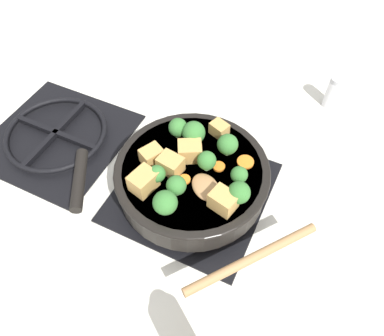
{
  "coord_description": "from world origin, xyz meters",
  "views": [
    {
      "loc": [
        -0.41,
        -0.19,
        0.68
      ],
      "look_at": [
        0.0,
        0.0,
        0.09
      ],
      "focal_mm": 35.0,
      "sensor_mm": 36.0,
      "label": 1
    }
  ],
  "objects": [
    {
      "name": "salt_shaker",
      "position": [
        0.4,
        -0.2,
        0.04
      ],
      "size": [
        0.04,
        0.04,
        0.09
      ],
      "color": "white",
      "rests_on": "ground_plane"
    },
    {
      "name": "ground_plane",
      "position": [
        0.0,
        0.0,
        0.0
      ],
      "size": [
        2.4,
        2.4,
        0.0
      ],
      "primitive_type": "plane",
      "color": "silver"
    },
    {
      "name": "broccoli_floret_small_inner",
      "position": [
        0.01,
        -0.03,
        0.11
      ],
      "size": [
        0.04,
        0.04,
        0.04
      ],
      "color": "#709956",
      "rests_on": "skillet_pan"
    },
    {
      "name": "front_burner_grate",
      "position": [
        0.0,
        0.0,
        0.01
      ],
      "size": [
        0.31,
        0.31,
        0.03
      ],
      "color": "black",
      "rests_on": "ground_plane"
    },
    {
      "name": "skillet_pan",
      "position": [
        -0.0,
        0.0,
        0.06
      ],
      "size": [
        0.34,
        0.4,
        0.06
      ],
      "color": "black",
      "rests_on": "front_burner_grate"
    },
    {
      "name": "carrot_slice_edge_slice",
      "position": [
        0.06,
        -0.09,
        0.09
      ],
      "size": [
        0.03,
        0.03,
        0.01
      ],
      "primitive_type": "cylinder",
      "color": "orange",
      "rests_on": "skillet_pan"
    },
    {
      "name": "tofu_cube_back_piece",
      "position": [
        0.02,
        0.02,
        0.11
      ],
      "size": [
        0.06,
        0.06,
        0.04
      ],
      "primitive_type": "cube",
      "rotation": [
        0.0,
        0.0,
        2.07
      ],
      "color": "tan",
      "rests_on": "skillet_pan"
    },
    {
      "name": "broccoli_floret_south_cluster",
      "position": [
        0.06,
        -0.05,
        0.11
      ],
      "size": [
        0.04,
        0.04,
        0.05
      ],
      "color": "#709956",
      "rests_on": "skillet_pan"
    },
    {
      "name": "carrot_slice_orange_thin",
      "position": [
        0.02,
        -0.05,
        0.09
      ],
      "size": [
        0.02,
        0.02,
        0.01
      ],
      "primitive_type": "cylinder",
      "color": "orange",
      "rests_on": "skillet_pan"
    },
    {
      "name": "broccoli_floret_near_spoon",
      "position": [
        0.06,
        0.06,
        0.11
      ],
      "size": [
        0.04,
        0.04,
        0.05
      ],
      "color": "#709956",
      "rests_on": "skillet_pan"
    },
    {
      "name": "broccoli_floret_north_edge",
      "position": [
        0.01,
        -0.09,
        0.11
      ],
      "size": [
        0.03,
        0.03,
        0.04
      ],
      "color": "#709956",
      "rests_on": "skillet_pan"
    },
    {
      "name": "broccoli_floret_west_rim",
      "position": [
        -0.06,
        0.05,
        0.11
      ],
      "size": [
        0.03,
        0.03,
        0.04
      ],
      "color": "#709956",
      "rests_on": "skillet_pan"
    },
    {
      "name": "broccoli_floret_tall_stem",
      "position": [
        -0.11,
        -0.0,
        0.11
      ],
      "size": [
        0.05,
        0.05,
        0.05
      ],
      "color": "#709956",
      "rests_on": "skillet_pan"
    },
    {
      "name": "tofu_cube_west_chunk",
      "position": [
        -0.02,
        0.08,
        0.1
      ],
      "size": [
        0.05,
        0.05,
        0.03
      ],
      "primitive_type": "cube",
      "rotation": [
        0.0,
        0.0,
        2.67
      ],
      "color": "tan",
      "rests_on": "skillet_pan"
    },
    {
      "name": "broccoli_floret_east_rim",
      "position": [
        0.06,
        0.03,
        0.12
      ],
      "size": [
        0.05,
        0.05,
        0.05
      ],
      "color": "#709956",
      "rests_on": "skillet_pan"
    },
    {
      "name": "tofu_cube_center_large",
      "position": [
        -0.06,
        -0.09,
        0.1
      ],
      "size": [
        0.05,
        0.05,
        0.04
      ],
      "primitive_type": "cube",
      "rotation": [
        0.0,
        0.0,
        1.34
      ],
      "color": "tan",
      "rests_on": "skillet_pan"
    },
    {
      "name": "tofu_cube_front_piece",
      "position": [
        -0.02,
        0.04,
        0.1
      ],
      "size": [
        0.04,
        0.05,
        0.04
      ],
      "primitive_type": "cube",
      "rotation": [
        0.0,
        0.0,
        1.42
      ],
      "color": "tan",
      "rests_on": "skillet_pan"
    },
    {
      "name": "broccoli_floret_mid_floret",
      "position": [
        -0.03,
        -0.11,
        0.11
      ],
      "size": [
        0.04,
        0.04,
        0.05
      ],
      "color": "#709956",
      "rests_on": "skillet_pan"
    },
    {
      "name": "rear_burner_grate",
      "position": [
        0.0,
        0.36,
        0.01
      ],
      "size": [
        0.31,
        0.31,
        0.03
      ],
      "color": "black",
      "rests_on": "ground_plane"
    },
    {
      "name": "carrot_slice_near_center",
      "position": [
        -0.03,
        -0.0,
        0.09
      ],
      "size": [
        0.02,
        0.02,
        0.01
      ],
      "primitive_type": "cylinder",
      "color": "orange",
      "rests_on": "skillet_pan"
    },
    {
      "name": "wooden_spoon",
      "position": [
        -0.09,
        -0.12,
        0.09
      ],
      "size": [
        0.24,
        0.25,
        0.02
      ],
      "color": "#A87A4C",
      "rests_on": "skillet_pan"
    },
    {
      "name": "tofu_cube_near_handle",
      "position": [
        0.11,
        -0.01,
        0.1
      ],
      "size": [
        0.04,
        0.04,
        0.03
      ],
      "primitive_type": "cube",
      "rotation": [
        0.0,
        0.0,
        4.36
      ],
      "color": "tan",
      "rests_on": "skillet_pan"
    },
    {
      "name": "broccoli_floret_center_top",
      "position": [
        -0.07,
        -0.0,
        0.11
      ],
      "size": [
        0.04,
        0.04,
        0.05
      ],
      "color": "#709956",
      "rests_on": "skillet_pan"
    },
    {
      "name": "tofu_cube_east_chunk",
      "position": [
        -0.08,
        0.06,
        0.11
      ],
      "size": [
        0.06,
        0.05,
        0.04
      ],
      "primitive_type": "cube",
      "rotation": [
        0.0,
        0.0,
        2.9
      ],
      "color": "tan",
      "rests_on": "skillet_pan"
    }
  ]
}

